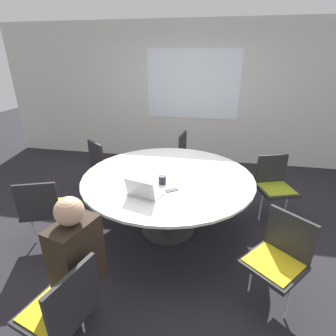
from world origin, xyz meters
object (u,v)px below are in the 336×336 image
object	(u,v)px
chair_4	(104,162)
coffee_cup	(162,180)
chair_3	(190,154)
chair_2	(274,183)
chair_5	(43,207)
laptop	(143,192)
cell_phone	(172,190)
chair_1	(279,255)
person_0	(76,258)
chair_0	(63,307)

from	to	relation	value
chair_4	coffee_cup	distance (m)	1.57
chair_3	coffee_cup	distance (m)	1.68
chair_2	chair_5	world-z (taller)	same
laptop	cell_phone	distance (m)	0.32
chair_3	chair_4	bearing A→B (deg)	-57.39
chair_1	coffee_cup	bearing A→B (deg)	10.59
chair_3	person_0	distance (m)	2.92
chair_1	cell_phone	distance (m)	1.17
chair_0	chair_3	xyz separation A→B (m)	(0.49, 3.13, 0.00)
chair_4	laptop	xyz separation A→B (m)	(1.04, -1.35, 0.28)
chair_5	coffee_cup	xyz separation A→B (m)	(1.29, 0.37, 0.28)
chair_3	chair_0	bearing A→B (deg)	-2.24
chair_2	cell_phone	distance (m)	1.53
person_0	chair_4	bearing A→B (deg)	34.41
chair_5	coffee_cup	size ratio (longest dim) A/B	9.35
chair_4	coffee_cup	bearing A→B (deg)	-4.39
chair_0	cell_phone	world-z (taller)	chair_0
person_0	chair_2	bearing A→B (deg)	-26.20
chair_3	chair_5	xyz separation A→B (m)	(-1.42, -2.01, 0.00)
chair_3	coffee_cup	bearing A→B (deg)	2.38
chair_3	cell_phone	world-z (taller)	chair_3
chair_5	cell_phone	world-z (taller)	chair_5
chair_5	chair_1	bearing A→B (deg)	-28.36
chair_3	chair_2	bearing A→B (deg)	60.61
chair_2	cell_phone	size ratio (longest dim) A/B	5.60
coffee_cup	chair_2	bearing A→B (deg)	28.87
person_0	chair_5	bearing A→B (deg)	61.82
chair_1	person_0	bearing A→B (deg)	60.61
chair_0	chair_5	distance (m)	1.44
chair_1	person_0	world-z (taller)	person_0
laptop	chair_0	bearing A→B (deg)	93.31
chair_1	cell_phone	world-z (taller)	chair_1
chair_0	chair_1	bearing A→B (deg)	-46.92
chair_4	chair_5	distance (m)	1.39
chair_5	cell_phone	bearing A→B (deg)	-12.23
chair_1	chair_3	bearing A→B (deg)	-25.18
chair_1	chair_4	world-z (taller)	same
chair_1	chair_5	xyz separation A→B (m)	(-2.44, 0.31, 0.00)
chair_2	person_0	bearing A→B (deg)	29.42
chair_0	chair_2	world-z (taller)	same
laptop	chair_1	bearing A→B (deg)	-179.84
chair_1	chair_2	size ratio (longest dim) A/B	1.00
coffee_cup	chair_3	bearing A→B (deg)	85.67
chair_3	laptop	bearing A→B (deg)	-0.47
chair_2	person_0	world-z (taller)	person_0
chair_0	person_0	distance (m)	0.32
chair_4	chair_5	xyz separation A→B (m)	(-0.13, -1.39, 0.00)
chair_0	coffee_cup	bearing A→B (deg)	1.30
chair_2	person_0	xyz separation A→B (m)	(-1.74, -1.97, 0.19)
chair_3	cell_phone	distance (m)	1.81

